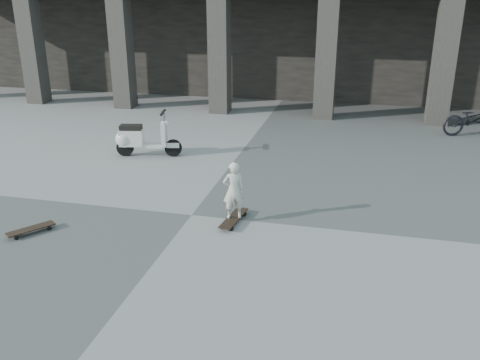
% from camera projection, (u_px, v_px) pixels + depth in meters
% --- Properties ---
extents(ground, '(90.00, 90.00, 0.00)m').
position_uv_depth(ground, '(192.00, 215.00, 9.67)').
color(ground, '#4A4A47').
rests_on(ground, ground).
extents(colonnade, '(28.00, 8.82, 6.00)m').
position_uv_depth(colonnade, '(294.00, 15.00, 21.14)').
color(colonnade, black).
rests_on(colonnade, ground).
extents(longboard, '(0.34, 0.99, 0.10)m').
position_uv_depth(longboard, '(234.00, 218.00, 9.35)').
color(longboard, black).
rests_on(longboard, ground).
extents(skateboard_spare, '(0.65, 0.78, 0.10)m').
position_uv_depth(skateboard_spare, '(31.00, 229.00, 8.93)').
color(skateboard_spare, black).
rests_on(skateboard_spare, ground).
extents(child, '(0.46, 0.39, 1.07)m').
position_uv_depth(child, '(234.00, 190.00, 9.16)').
color(child, beige).
rests_on(child, longboard).
extents(scooter, '(1.67, 0.72, 1.18)m').
position_uv_depth(scooter, '(137.00, 138.00, 12.96)').
color(scooter, black).
rests_on(scooter, ground).
extents(bicycle, '(1.94, 1.16, 0.96)m').
position_uv_depth(bicycle, '(474.00, 119.00, 14.80)').
color(bicycle, black).
rests_on(bicycle, ground).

